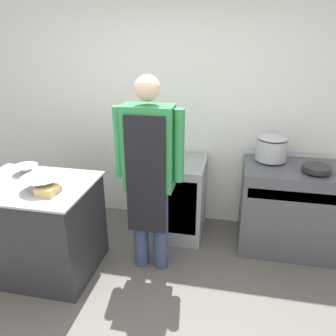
{
  "coord_description": "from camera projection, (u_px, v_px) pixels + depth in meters",
  "views": [
    {
      "loc": [
        0.57,
        -1.56,
        2.09
      ],
      "look_at": [
        0.03,
        1.08,
        0.99
      ],
      "focal_mm": 35.0,
      "sensor_mm": 36.0,
      "label": 1
    }
  ],
  "objects": [
    {
      "name": "wall_back",
      "position": [
        182.0,
        107.0,
        3.61
      ],
      "size": [
        8.0,
        0.05,
        2.7
      ],
      "color": "white",
      "rests_on": "ground_plane"
    },
    {
      "name": "prep_counter",
      "position": [
        39.0,
        228.0,
        3.01
      ],
      "size": [
        1.05,
        0.8,
        0.89
      ],
      "color": "#2D2D33",
      "rests_on": "ground_plane"
    },
    {
      "name": "stove",
      "position": [
        287.0,
        207.0,
        3.36
      ],
      "size": [
        0.93,
        0.66,
        0.92
      ],
      "color": "#4C4F56",
      "rests_on": "ground_plane"
    },
    {
      "name": "fridge_unit",
      "position": [
        177.0,
        198.0,
        3.61
      ],
      "size": [
        0.58,
        0.64,
        0.85
      ],
      "color": "#93999E",
      "rests_on": "ground_plane"
    },
    {
      "name": "person_cook",
      "position": [
        149.0,
        168.0,
        2.83
      ],
      "size": [
        0.61,
        0.24,
        1.81
      ],
      "color": "#38476B",
      "rests_on": "ground_plane"
    },
    {
      "name": "mixing_bowl",
      "position": [
        43.0,
        183.0,
        2.73
      ],
      "size": [
        0.34,
        0.34,
        0.11
      ],
      "color": "#B2B5BC",
      "rests_on": "prep_counter"
    },
    {
      "name": "small_bowl",
      "position": [
        26.0,
        169.0,
        3.05
      ],
      "size": [
        0.22,
        0.22,
        0.08
      ],
      "color": "#B2B5BC",
      "rests_on": "prep_counter"
    },
    {
      "name": "plastic_tub",
      "position": [
        47.0,
        190.0,
        2.65
      ],
      "size": [
        0.15,
        0.15,
        0.07
      ],
      "color": "#D8B266",
      "rests_on": "prep_counter"
    },
    {
      "name": "stock_pot",
      "position": [
        272.0,
        147.0,
        3.28
      ],
      "size": [
        0.31,
        0.31,
        0.26
      ],
      "color": "#B2B5BC",
      "rests_on": "stove"
    },
    {
      "name": "saute_pan",
      "position": [
        317.0,
        168.0,
        3.03
      ],
      "size": [
        0.26,
        0.26,
        0.05
      ],
      "color": "#262628",
      "rests_on": "stove"
    }
  ]
}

